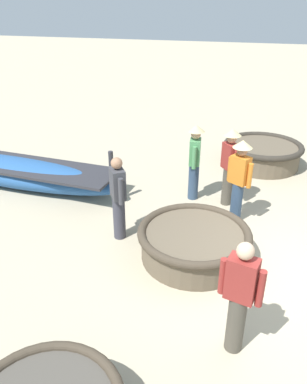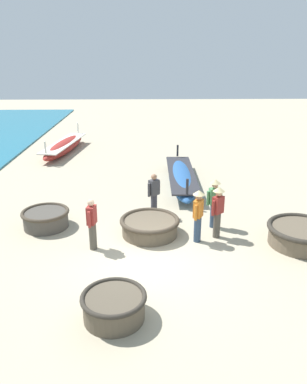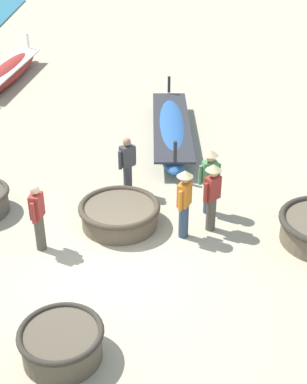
{
  "view_description": "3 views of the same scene",
  "coord_description": "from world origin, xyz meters",
  "px_view_note": "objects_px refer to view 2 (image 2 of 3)",
  "views": [
    {
      "loc": [
        -5.01,
        0.6,
        3.87
      ],
      "look_at": [
        0.23,
        2.35,
        1.07
      ],
      "focal_mm": 35.0,
      "sensor_mm": 36.0,
      "label": 1
    },
    {
      "loc": [
        -0.03,
        -9.14,
        5.4
      ],
      "look_at": [
        0.27,
        2.27,
        1.2
      ],
      "focal_mm": 35.0,
      "sensor_mm": 36.0,
      "label": 2
    },
    {
      "loc": [
        0.64,
        -8.87,
        6.87
      ],
      "look_at": [
        0.91,
        1.5,
        0.93
      ],
      "focal_mm": 50.0,
      "sensor_mm": 36.0,
      "label": 3
    }
  ],
  "objects_px": {
    "long_boat_ochre_hull": "(181,177)",
    "coracle_nearest": "(150,226)",
    "fisherman_hauling": "(92,223)",
    "fisherman_standing_left": "(154,194)",
    "coracle_upturned": "(46,218)",
    "fisherman_with_hat": "(214,200)",
    "coracle_front_left": "(301,234)",
    "coracle_far_left": "(114,305)",
    "fisherman_standing_right": "(198,213)",
    "long_boat_white_hull": "(64,146)",
    "fisherman_crouching": "(218,209)"
  },
  "relations": [
    {
      "from": "long_boat_ochre_hull",
      "to": "coracle_nearest",
      "type": "bearing_deg",
      "value": -106.91
    },
    {
      "from": "fisherman_hauling",
      "to": "fisherman_standing_left",
      "type": "distance_m",
      "value": 2.97
    },
    {
      "from": "coracle_upturned",
      "to": "coracle_nearest",
      "type": "relative_size",
      "value": 0.83
    },
    {
      "from": "long_boat_ochre_hull",
      "to": "fisherman_with_hat",
      "type": "height_order",
      "value": "fisherman_with_hat"
    },
    {
      "from": "coracle_front_left",
      "to": "fisherman_with_hat",
      "type": "distance_m",
      "value": 2.82
    },
    {
      "from": "coracle_far_left",
      "to": "fisherman_with_hat",
      "type": "bearing_deg",
      "value": 56.88
    },
    {
      "from": "fisherman_standing_left",
      "to": "fisherman_with_hat",
      "type": "xyz_separation_m",
      "value": [
        1.94,
        -0.92,
        0.12
      ]
    },
    {
      "from": "coracle_upturned",
      "to": "fisherman_with_hat",
      "type": "distance_m",
      "value": 5.58
    },
    {
      "from": "fisherman_standing_right",
      "to": "long_boat_ochre_hull",
      "type": "bearing_deg",
      "value": 89.74
    },
    {
      "from": "long_boat_white_hull",
      "to": "fisherman_standing_right",
      "type": "height_order",
      "value": "fisherman_standing_right"
    },
    {
      "from": "coracle_far_left",
      "to": "long_boat_ochre_hull",
      "type": "relative_size",
      "value": 0.24
    },
    {
      "from": "coracle_nearest",
      "to": "long_boat_ochre_hull",
      "type": "height_order",
      "value": "long_boat_ochre_hull"
    },
    {
      "from": "coracle_upturned",
      "to": "fisherman_with_hat",
      "type": "height_order",
      "value": "fisherman_with_hat"
    },
    {
      "from": "coracle_nearest",
      "to": "coracle_far_left",
      "type": "bearing_deg",
      "value": -101.79
    },
    {
      "from": "coracle_far_left",
      "to": "fisherman_standing_right",
      "type": "relative_size",
      "value": 0.86
    },
    {
      "from": "coracle_far_left",
      "to": "coracle_nearest",
      "type": "bearing_deg",
      "value": 78.21
    },
    {
      "from": "long_boat_ochre_hull",
      "to": "long_boat_white_hull",
      "type": "relative_size",
      "value": 0.98
    },
    {
      "from": "fisherman_standing_left",
      "to": "fisherman_crouching",
      "type": "height_order",
      "value": "fisherman_crouching"
    },
    {
      "from": "fisherman_standing_left",
      "to": "fisherman_crouching",
      "type": "distance_m",
      "value": 2.53
    },
    {
      "from": "long_boat_ochre_hull",
      "to": "fisherman_hauling",
      "type": "height_order",
      "value": "fisherman_hauling"
    },
    {
      "from": "long_boat_white_hull",
      "to": "fisherman_hauling",
      "type": "xyz_separation_m",
      "value": [
        3.14,
        -11.69,
        0.47
      ]
    },
    {
      "from": "coracle_front_left",
      "to": "coracle_upturned",
      "type": "bearing_deg",
      "value": 169.79
    },
    {
      "from": "fisherman_hauling",
      "to": "fisherman_with_hat",
      "type": "bearing_deg",
      "value": 20.32
    },
    {
      "from": "coracle_far_left",
      "to": "fisherman_with_hat",
      "type": "height_order",
      "value": "fisherman_with_hat"
    },
    {
      "from": "long_boat_white_hull",
      "to": "fisherman_with_hat",
      "type": "height_order",
      "value": "fisherman_with_hat"
    },
    {
      "from": "fisherman_standing_left",
      "to": "fisherman_with_hat",
      "type": "distance_m",
      "value": 2.15
    },
    {
      "from": "coracle_far_left",
      "to": "coracle_upturned",
      "type": "bearing_deg",
      "value": 119.09
    },
    {
      "from": "fisherman_with_hat",
      "to": "fisherman_standing_right",
      "type": "bearing_deg",
      "value": -123.44
    },
    {
      "from": "coracle_far_left",
      "to": "fisherman_standing_left",
      "type": "bearing_deg",
      "value": 79.47
    },
    {
      "from": "long_boat_ochre_hull",
      "to": "fisherman_hauling",
      "type": "xyz_separation_m",
      "value": [
        -3.15,
        -5.73,
        0.5
      ]
    },
    {
      "from": "fisherman_crouching",
      "to": "fisherman_standing_right",
      "type": "bearing_deg",
      "value": -157.03
    },
    {
      "from": "long_boat_ochre_hull",
      "to": "coracle_far_left",
      "type": "bearing_deg",
      "value": -104.62
    },
    {
      "from": "fisherman_standing_right",
      "to": "coracle_front_left",
      "type": "bearing_deg",
      "value": -5.31
    },
    {
      "from": "fisherman_hauling",
      "to": "fisherman_standing_right",
      "type": "bearing_deg",
      "value": 7.18
    },
    {
      "from": "coracle_front_left",
      "to": "fisherman_hauling",
      "type": "bearing_deg",
      "value": -179.02
    },
    {
      "from": "long_boat_white_hull",
      "to": "fisherman_standing_left",
      "type": "xyz_separation_m",
      "value": [
        4.99,
        -9.37,
        0.47
      ]
    },
    {
      "from": "coracle_upturned",
      "to": "fisherman_standing_left",
      "type": "distance_m",
      "value": 3.72
    },
    {
      "from": "long_boat_white_hull",
      "to": "coracle_upturned",
      "type": "bearing_deg",
      "value": -82.24
    },
    {
      "from": "coracle_upturned",
      "to": "fisherman_with_hat",
      "type": "bearing_deg",
      "value": -1.43
    },
    {
      "from": "coracle_upturned",
      "to": "long_boat_ochre_hull",
      "type": "height_order",
      "value": "long_boat_ochre_hull"
    },
    {
      "from": "long_boat_white_hull",
      "to": "fisherman_crouching",
      "type": "relative_size",
      "value": 3.63
    },
    {
      "from": "fisherman_standing_right",
      "to": "fisherman_standing_left",
      "type": "height_order",
      "value": "fisherman_standing_right"
    },
    {
      "from": "coracle_far_left",
      "to": "long_boat_ochre_hull",
      "type": "xyz_separation_m",
      "value": [
        2.31,
        8.85,
        0.01
      ]
    },
    {
      "from": "coracle_front_left",
      "to": "fisherman_with_hat",
      "type": "xyz_separation_m",
      "value": [
        -2.43,
        1.3,
        0.62
      ]
    },
    {
      "from": "coracle_front_left",
      "to": "fisherman_crouching",
      "type": "relative_size",
      "value": 1.23
    },
    {
      "from": "coracle_far_left",
      "to": "fisherman_hauling",
      "type": "distance_m",
      "value": 3.27
    },
    {
      "from": "fisherman_standing_left",
      "to": "fisherman_crouching",
      "type": "bearing_deg",
      "value": -40.89
    },
    {
      "from": "coracle_front_left",
      "to": "fisherman_standing_left",
      "type": "height_order",
      "value": "fisherman_standing_left"
    },
    {
      "from": "fisherman_with_hat",
      "to": "coracle_far_left",
      "type": "bearing_deg",
      "value": -123.12
    },
    {
      "from": "long_boat_white_hull",
      "to": "fisherman_standing_right",
      "type": "bearing_deg",
      "value": -61.02
    }
  ]
}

